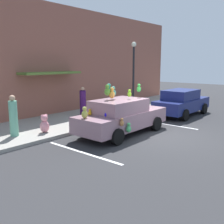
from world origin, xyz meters
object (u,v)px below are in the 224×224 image
plush_covered_car (121,116)px  street_lamp_post (134,71)px  pedestrian_walking_past (83,102)px  teddy_bear_on_sidewalk (45,124)px  pedestrian_near_shopfront (13,117)px  parked_sedan_behind (182,102)px

plush_covered_car → street_lamp_post: 4.56m
street_lamp_post → pedestrian_walking_past: bearing=140.0°
plush_covered_car → street_lamp_post: size_ratio=1.12×
pedestrian_walking_past → street_lamp_post: bearing=-40.0°
teddy_bear_on_sidewalk → street_lamp_post: street_lamp_post is taller
street_lamp_post → pedestrian_walking_past: 3.44m
teddy_bear_on_sidewalk → pedestrian_walking_past: size_ratio=0.49×
street_lamp_post → teddy_bear_on_sidewalk: bearing=177.1°
pedestrian_near_shopfront → street_lamp_post: bearing=-6.3°
plush_covered_car → teddy_bear_on_sidewalk: size_ratio=5.83×
parked_sedan_behind → street_lamp_post: 3.44m
plush_covered_car → teddy_bear_on_sidewalk: 3.33m
plush_covered_car → pedestrian_near_shopfront: size_ratio=2.75×
plush_covered_car → pedestrian_near_shopfront: 4.48m
parked_sedan_behind → pedestrian_near_shopfront: bearing=162.0°
parked_sedan_behind → teddy_bear_on_sidewalk: 8.33m
pedestrian_walking_past → pedestrian_near_shopfront: bearing=-167.3°
teddy_bear_on_sidewalk → pedestrian_near_shopfront: pedestrian_near_shopfront is taller
parked_sedan_behind → pedestrian_walking_past: bearing=136.0°
plush_covered_car → pedestrian_walking_past: bearing=70.4°
plush_covered_car → parked_sedan_behind: plush_covered_car is taller
pedestrian_walking_past → parked_sedan_behind: bearing=-44.0°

